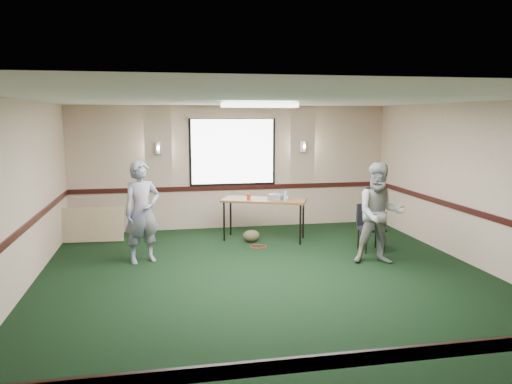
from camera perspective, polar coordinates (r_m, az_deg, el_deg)
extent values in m
plane|color=black|center=(7.45, 1.95, -10.66)|extent=(8.00, 8.00, 0.00)
plane|color=tan|center=(11.02, -2.69, 2.84)|extent=(7.00, 0.00, 7.00)
plane|color=tan|center=(3.45, 17.43, -10.59)|extent=(7.00, 0.00, 7.00)
plane|color=tan|center=(7.20, -26.29, -1.15)|extent=(0.00, 8.00, 8.00)
plane|color=tan|center=(8.60, 25.35, 0.38)|extent=(0.00, 8.00, 8.00)
plane|color=silver|center=(7.03, 2.06, 10.58)|extent=(8.00, 8.00, 0.00)
cube|color=black|center=(11.06, -2.66, 0.52)|extent=(7.00, 0.03, 0.10)
cube|color=black|center=(3.63, 16.98, -17.25)|extent=(7.00, 0.03, 0.10)
cube|color=black|center=(7.28, -25.94, -4.64)|extent=(0.03, 8.00, 0.10)
cube|color=black|center=(8.67, 25.08, -2.57)|extent=(0.03, 8.00, 0.10)
cube|color=black|center=(10.97, -2.69, 4.65)|extent=(1.90, 0.01, 1.50)
cube|color=white|center=(10.96, -2.68, 4.65)|extent=(1.80, 0.02, 1.40)
cube|color=tan|center=(10.93, -2.71, 8.68)|extent=(2.05, 0.08, 0.10)
cylinder|color=silver|center=(10.81, -11.12, 4.97)|extent=(0.16, 0.16, 0.25)
cylinder|color=silver|center=(11.27, 5.45, 5.24)|extent=(0.16, 0.16, 0.25)
cube|color=white|center=(8.01, 0.42, 9.92)|extent=(1.20, 0.32, 0.08)
cube|color=#553618|center=(9.96, 0.94, -0.93)|extent=(1.78, 1.24, 0.04)
cylinder|color=black|center=(9.95, -3.67, -3.38)|extent=(0.04, 0.04, 0.78)
cylinder|color=black|center=(9.68, 5.09, -3.75)|extent=(0.04, 0.04, 0.78)
cylinder|color=black|center=(10.45, -2.91, -2.79)|extent=(0.04, 0.04, 0.78)
cylinder|color=black|center=(10.19, 5.42, -3.12)|extent=(0.04, 0.04, 0.78)
cube|color=gray|center=(9.97, 2.36, -0.53)|extent=(0.37, 0.37, 0.09)
cube|color=white|center=(10.03, 3.05, -0.60)|extent=(0.22, 0.18, 0.05)
cylinder|color=#B9230C|center=(9.91, -0.84, -0.53)|extent=(0.07, 0.07, 0.11)
cylinder|color=#8CB6E6|center=(9.78, 3.37, -0.42)|extent=(0.06, 0.06, 0.19)
ellipsoid|color=#474628|center=(9.90, -0.54, -5.05)|extent=(0.35, 0.27, 0.24)
torus|color=red|center=(9.56, 0.27, -6.24)|extent=(0.33, 0.33, 0.02)
cube|color=#9B8E60|center=(10.41, -18.54, -3.56)|extent=(1.34, 0.29, 0.68)
cube|color=black|center=(9.43, 13.05, -4.12)|extent=(0.42, 0.42, 0.06)
cube|color=black|center=(9.56, 12.58, -2.52)|extent=(0.42, 0.05, 0.42)
cylinder|color=black|center=(9.25, 12.48, -5.76)|extent=(0.03, 0.03, 0.39)
cylinder|color=black|center=(9.40, 14.43, -5.60)|extent=(0.03, 0.03, 0.39)
cylinder|color=black|center=(9.56, 11.60, -5.26)|extent=(0.03, 0.03, 0.39)
cylinder|color=black|center=(9.70, 13.51, -5.12)|extent=(0.03, 0.03, 0.39)
imported|color=#3E4E88|center=(8.63, -12.89, -2.26)|extent=(0.74, 0.62, 1.73)
imported|color=#7289B2|center=(8.59, 13.96, -2.42)|extent=(0.95, 0.81, 1.70)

